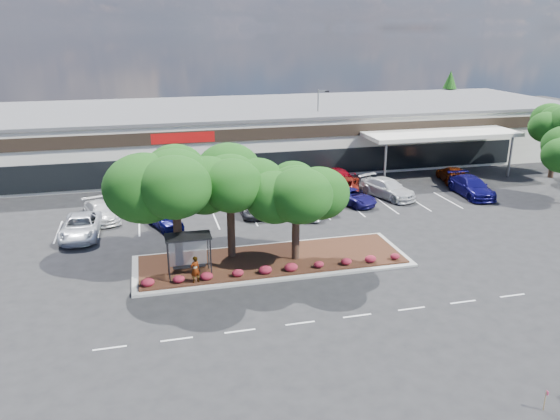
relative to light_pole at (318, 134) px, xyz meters
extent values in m
plane|color=black|center=(-8.80, -27.77, -3.75)|extent=(160.00, 160.00, 0.00)
cube|color=white|center=(-8.80, 6.23, -0.75)|extent=(80.00, 20.00, 6.00)
cube|color=#555558|center=(-8.80, 6.23, 2.35)|extent=(80.40, 20.40, 0.30)
cube|color=black|center=(-8.80, -3.82, 1.05)|extent=(80.00, 0.25, 1.20)
cube|color=black|center=(-8.80, -3.82, -2.15)|extent=(60.00, 0.18, 2.60)
cube|color=#AB0C0C|center=(-14.80, -3.89, 1.05)|extent=(6.00, 0.12, 1.00)
cube|color=white|center=(11.20, -6.27, 0.65)|extent=(16.00, 5.00, 0.40)
cylinder|color=gray|center=(4.20, -8.27, -1.65)|extent=(0.24, 0.24, 4.20)
cylinder|color=gray|center=(18.20, -8.27, -1.65)|extent=(0.24, 0.24, 4.20)
cube|color=#9F9F9A|center=(-10.80, -23.77, -3.67)|extent=(18.00, 6.00, 0.15)
cube|color=#402517|center=(-10.80, -23.77, -3.55)|extent=(17.20, 5.20, 0.12)
cube|color=silver|center=(-20.80, -31.77, -3.74)|extent=(1.60, 0.12, 0.01)
cube|color=silver|center=(-17.60, -31.77, -3.74)|extent=(1.60, 0.12, 0.01)
cube|color=silver|center=(-14.40, -31.77, -3.74)|extent=(1.60, 0.12, 0.01)
cube|color=silver|center=(-11.20, -31.77, -3.74)|extent=(1.60, 0.12, 0.01)
cube|color=silver|center=(-8.00, -31.77, -3.74)|extent=(1.60, 0.12, 0.01)
cube|color=silver|center=(-4.80, -31.77, -3.74)|extent=(1.60, 0.12, 0.01)
cube|color=silver|center=(-1.60, -31.77, -3.74)|extent=(1.60, 0.12, 0.01)
cube|color=silver|center=(1.60, -31.77, -3.74)|extent=(1.60, 0.12, 0.01)
cube|color=silver|center=(-25.30, -14.27, -3.74)|extent=(0.12, 5.00, 0.01)
cube|color=silver|center=(-22.30, -14.27, -3.74)|extent=(0.12, 5.00, 0.01)
cube|color=silver|center=(-19.30, -14.27, -3.74)|extent=(0.12, 5.00, 0.01)
cube|color=silver|center=(-16.30, -14.27, -3.74)|extent=(0.12, 5.00, 0.01)
cube|color=silver|center=(-13.30, -14.27, -3.74)|extent=(0.12, 5.00, 0.01)
cube|color=silver|center=(-10.30, -14.27, -3.74)|extent=(0.12, 5.00, 0.01)
cube|color=silver|center=(-7.30, -14.27, -3.74)|extent=(0.12, 5.00, 0.01)
cube|color=silver|center=(-4.30, -14.27, -3.74)|extent=(0.12, 5.00, 0.01)
cube|color=silver|center=(-1.30, -14.27, -3.74)|extent=(0.12, 5.00, 0.01)
cube|color=silver|center=(1.70, -14.27, -3.74)|extent=(0.12, 5.00, 0.01)
cube|color=silver|center=(4.70, -14.27, -3.74)|extent=(0.12, 5.00, 0.01)
cube|color=silver|center=(7.70, -14.27, -3.74)|extent=(0.12, 5.00, 0.01)
cylinder|color=black|center=(-17.55, -24.32, -2.24)|extent=(0.08, 0.08, 2.50)
cylinder|color=black|center=(-15.05, -24.32, -2.24)|extent=(0.08, 0.08, 2.50)
cylinder|color=black|center=(-17.55, -25.62, -2.24)|extent=(0.08, 0.08, 2.50)
cylinder|color=black|center=(-15.05, -25.62, -2.24)|extent=(0.08, 0.08, 2.50)
cube|color=black|center=(-16.30, -24.97, -0.95)|extent=(2.75, 1.55, 0.10)
cube|color=silver|center=(-16.30, -24.32, -2.11)|extent=(2.30, 0.03, 2.00)
cube|color=black|center=(-16.30, -24.72, -3.04)|extent=(2.00, 0.35, 0.06)
cone|color=#163E11|center=(25.20, 16.23, 0.75)|extent=(3.96, 3.96, 9.00)
imported|color=#594C47|center=(-16.06, -26.07, -2.65)|extent=(0.72, 0.62, 1.68)
cube|color=#9F9F9A|center=(-0.11, -0.01, -3.55)|extent=(0.50, 0.50, 0.40)
cylinder|color=gray|center=(-0.11, -0.01, 0.72)|extent=(0.14, 0.14, 8.14)
cube|color=gray|center=(0.33, 0.03, 4.64)|extent=(0.92, 0.31, 0.14)
cube|color=black|center=(0.83, 0.08, 4.57)|extent=(0.48, 0.34, 0.18)
cube|color=#987B4F|center=(-3.54, -40.77, -3.30)|extent=(0.03, 0.03, 0.89)
cube|color=#F3407E|center=(-3.49, -40.77, -2.93)|extent=(0.02, 0.14, 0.18)
imported|color=silver|center=(-23.45, -15.78, -2.95)|extent=(2.97, 5.89, 1.60)
imported|color=white|center=(-22.22, -12.31, -3.03)|extent=(3.55, 5.31, 1.43)
imported|color=#0D0D5E|center=(-17.36, -15.19, -3.02)|extent=(3.14, 4.61, 1.46)
imported|color=#54555B|center=(-10.12, -13.70, -3.08)|extent=(2.33, 4.85, 1.33)
imported|color=#9B9FA7|center=(-5.32, -14.92, -3.00)|extent=(4.06, 5.58, 1.50)
imported|color=black|center=(-4.38, -13.73, -2.94)|extent=(1.97, 5.00, 1.62)
imported|color=#191458|center=(-1.09, -13.19, -3.08)|extent=(3.94, 5.27, 1.33)
imported|color=silver|center=(2.78, -12.10, -2.91)|extent=(4.27, 6.23, 1.68)
imported|color=#0F0C55|center=(10.49, -13.53, -2.89)|extent=(2.82, 6.08, 1.72)
imported|color=silver|center=(-17.37, -10.10, -2.97)|extent=(2.76, 4.85, 1.55)
imported|color=#979EA2|center=(-14.92, -7.39, -3.00)|extent=(2.13, 4.52, 1.50)
imported|color=silver|center=(-14.68, -8.60, -3.03)|extent=(3.30, 5.51, 1.43)
imported|color=#1C4B20|center=(-10.62, -6.09, -2.99)|extent=(2.02, 4.53, 1.51)
imported|color=silver|center=(-7.24, -7.64, -3.07)|extent=(2.67, 4.90, 1.35)
imported|color=maroon|center=(-0.11, -6.04, -3.01)|extent=(2.82, 5.37, 1.49)
imported|color=maroon|center=(-0.24, -9.49, -3.02)|extent=(4.22, 5.78, 1.46)
imported|color=#611D06|center=(11.30, -8.92, -2.97)|extent=(3.37, 5.69, 1.55)
camera|label=1|loc=(-18.39, -55.99, 10.96)|focal=35.00mm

